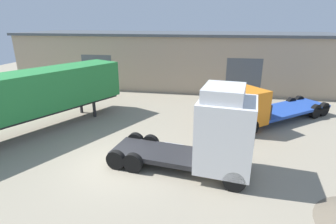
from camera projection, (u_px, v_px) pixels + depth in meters
ground_plane at (116, 164)px, 13.15m from camera, size 60.00×60.00×0.00m
warehouse_building at (174, 59)px, 29.18m from camera, size 33.46×9.01×5.65m
tractor_unit_white at (214, 134)px, 11.78m from camera, size 6.93×3.39×4.23m
container_trailer_green at (30, 94)px, 16.25m from camera, size 7.72×12.17×3.88m
flatbed_truck_orange at (261, 107)px, 17.72m from camera, size 8.19×7.36×2.72m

